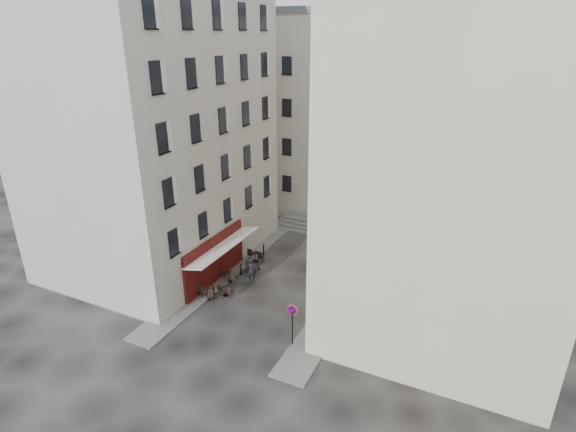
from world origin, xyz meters
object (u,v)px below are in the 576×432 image
Objects in this scene: no_parking_sign at (292,318)px; bistro_table_a at (207,293)px; bistro_table_b at (225,290)px; pedestrian at (251,270)px.

bistro_table_a is at bearing 167.01° from no_parking_sign.
bistro_table_b is (0.87, 0.88, -0.05)m from bistro_table_a.
pedestrian is (-5.71, 5.31, -1.01)m from no_parking_sign.
bistro_table_b is at bearing 158.04° from no_parking_sign.
no_parking_sign reaches higher than bistro_table_a.
bistro_table_a is 1.12× the size of bistro_table_b.
pedestrian reaches higher than bistro_table_b.
no_parking_sign reaches higher than bistro_table_b.
pedestrian is at bearing 66.38° from bistro_table_a.
pedestrian reaches higher than bistro_table_a.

